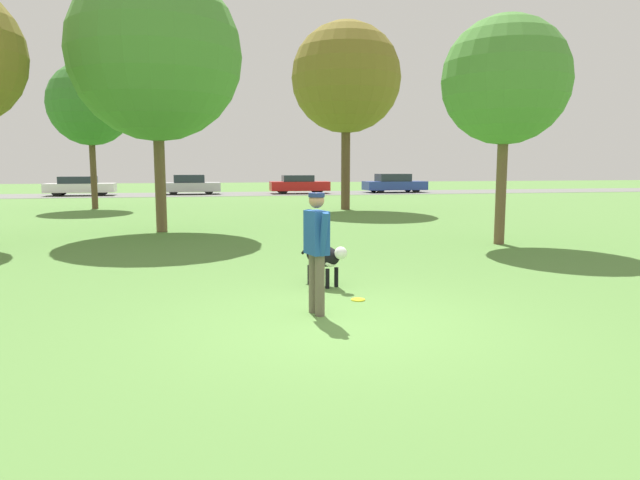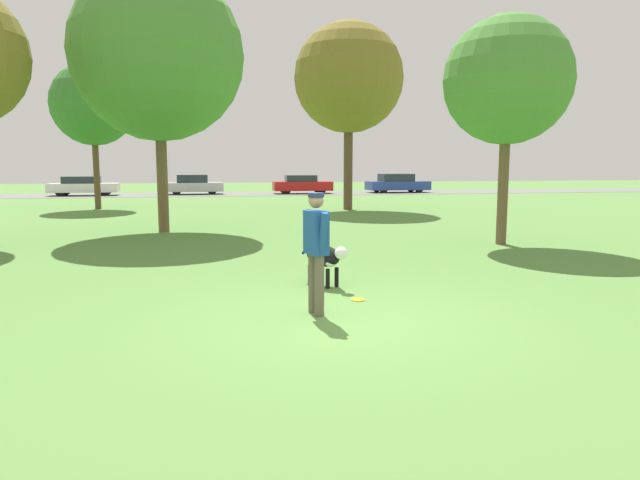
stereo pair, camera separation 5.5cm
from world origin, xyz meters
TOP-DOWN VIEW (x-y plane):
  - ground_plane at (0.00, 0.00)m, footprint 120.00×120.00m
  - far_road_strip at (0.00, 33.47)m, footprint 120.00×6.00m
  - person at (-0.24, 0.44)m, footprint 0.30×0.65m
  - dog at (0.26, 2.20)m, footprint 0.69×1.03m
  - frisbee at (0.54, 1.09)m, footprint 0.21×0.21m
  - tree_near_right at (5.78, 6.31)m, footprint 3.19×3.19m
  - tree_far_left at (-6.54, 21.13)m, footprint 3.77×3.77m
  - tree_far_right at (4.77, 18.28)m, footprint 4.89×4.89m
  - tree_mid_center at (-2.91, 10.94)m, footprint 5.06×5.06m
  - parked_car_white at (-9.50, 33.34)m, footprint 4.42×1.83m
  - parked_car_silver at (-2.35, 33.63)m, footprint 3.99×1.90m
  - parked_car_red at (5.20, 33.09)m, footprint 4.19×1.72m
  - parked_car_blue at (12.39, 33.33)m, footprint 4.60×1.94m

SIDE VIEW (x-z plane):
  - ground_plane at x=0.00m, z-range 0.00..0.00m
  - far_road_strip at x=0.00m, z-range 0.00..0.01m
  - frisbee at x=0.54m, z-range 0.00..0.02m
  - dog at x=0.26m, z-range 0.14..0.85m
  - parked_car_white at x=-9.50m, z-range 0.01..1.28m
  - parked_car_red at x=5.20m, z-range 0.00..1.31m
  - parked_car_silver at x=-2.35m, z-range -0.02..1.34m
  - parked_car_blue at x=12.39m, z-range -0.02..1.36m
  - person at x=-0.24m, z-range 0.15..1.81m
  - tree_near_right at x=5.78m, z-range 1.25..6.96m
  - tree_far_left at x=-6.54m, z-range 1.44..8.12m
  - tree_mid_center at x=-2.91m, z-range 1.35..9.14m
  - tree_far_right at x=4.77m, z-range 1.70..10.04m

